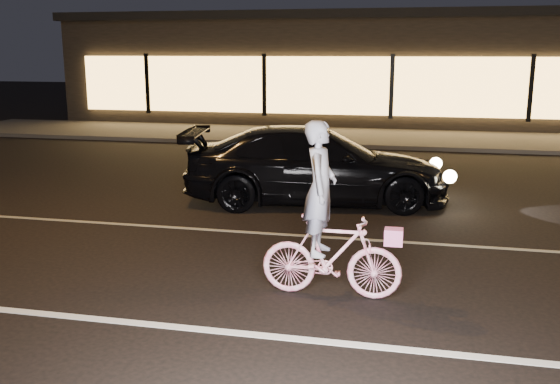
# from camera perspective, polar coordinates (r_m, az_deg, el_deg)

# --- Properties ---
(ground) EXTENTS (90.00, 90.00, 0.00)m
(ground) POSITION_cam_1_polar(r_m,az_deg,el_deg) (7.70, 4.75, -8.57)
(ground) COLOR black
(ground) RESTS_ON ground
(lane_stripe_near) EXTENTS (60.00, 0.12, 0.01)m
(lane_stripe_near) POSITION_cam_1_polar(r_m,az_deg,el_deg) (6.34, 2.85, -13.39)
(lane_stripe_near) COLOR silver
(lane_stripe_near) RESTS_ON ground
(lane_stripe_far) EXTENTS (60.00, 0.10, 0.01)m
(lane_stripe_far) POSITION_cam_1_polar(r_m,az_deg,el_deg) (9.58, 6.39, -4.26)
(lane_stripe_far) COLOR gray
(lane_stripe_far) RESTS_ON ground
(sidewalk) EXTENTS (30.00, 4.00, 0.12)m
(sidewalk) POSITION_cam_1_polar(r_m,az_deg,el_deg) (20.32, 9.78, 4.87)
(sidewalk) COLOR #383533
(sidewalk) RESTS_ON ground
(storefront) EXTENTS (25.40, 8.42, 4.20)m
(storefront) POSITION_cam_1_polar(r_m,az_deg,el_deg) (26.11, 10.64, 11.16)
(storefront) COLOR black
(storefront) RESTS_ON ground
(cyclist) EXTENTS (1.63, 0.56, 2.05)m
(cyclist) POSITION_cam_1_polar(r_m,az_deg,el_deg) (7.18, 4.44, -4.01)
(cyclist) COLOR #FF417D
(cyclist) RESTS_ON ground
(sedan) EXTENTS (5.14, 2.75, 1.42)m
(sedan) POSITION_cam_1_polar(r_m,az_deg,el_deg) (11.67, 3.31, 2.45)
(sedan) COLOR black
(sedan) RESTS_ON ground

